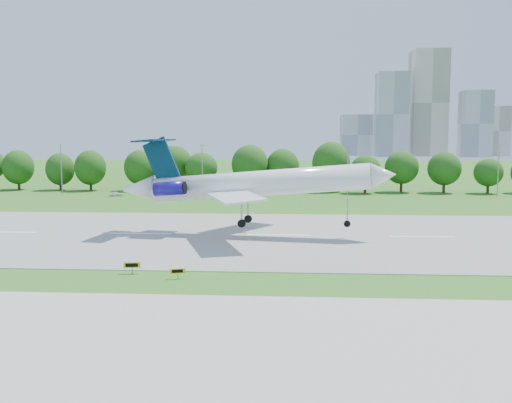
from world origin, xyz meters
name	(u,v)px	position (x,y,z in m)	size (l,w,h in m)	color
ground	(273,279)	(0.00, 0.00, 0.00)	(600.00, 600.00, 0.00)	#2D651A
runway	(279,235)	(0.00, 25.00, 0.04)	(400.00, 45.00, 0.08)	gray
taxiway	(264,344)	(0.00, -18.00, 0.04)	(400.00, 23.00, 0.08)	#ADADA8
tree_line	(285,168)	(0.00, 92.00, 6.19)	(288.40, 8.40, 10.40)	#382314
light_poles	(274,169)	(-2.50, 82.00, 6.34)	(175.90, 0.25, 12.19)	gray
skyline	(422,116)	(100.16, 390.61, 30.46)	(127.00, 52.00, 80.00)	#B2B2B7
airliner	(246,183)	(-4.77, 25.23, 7.41)	(39.50, 28.48, 12.59)	white
taxi_sign_left	(178,271)	(-9.35, -0.57, 0.77)	(1.47, 0.59, 1.04)	gray
taxi_sign_centre	(132,265)	(-14.44, 1.27, 0.88)	(1.70, 0.41, 1.19)	gray
service_vehicle_a	(188,195)	(-22.57, 76.22, 0.67)	(1.41, 4.06, 1.34)	silver
service_vehicle_b	(116,194)	(-40.24, 77.98, 0.54)	(1.27, 3.15, 1.07)	white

